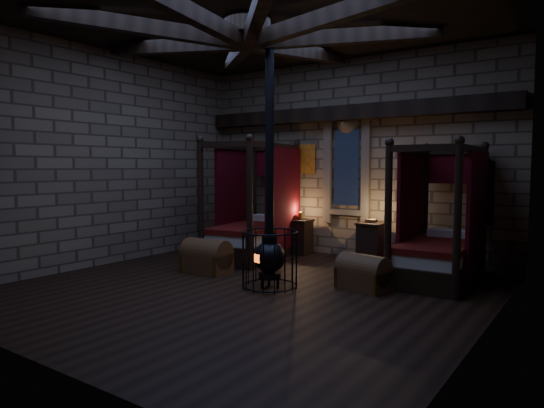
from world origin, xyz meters
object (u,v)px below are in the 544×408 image
Objects in this scene: bed_right at (439,248)px; trunk_right at (363,274)px; bed_left at (254,230)px; stove at (270,252)px; trunk_left at (206,257)px.

trunk_right is at bearing -122.73° from bed_right.
stove is at bearing -56.24° from bed_left.
stove reaches higher than bed_right.
bed_left is 2.88× the size of trunk_right.
bed_right is at bearing 23.51° from trunk_left.
stove is at bearing -11.58° from trunk_left.
bed_left is 1.73m from trunk_left.
bed_right is 2.65× the size of trunk_right.
bed_right reaches higher than trunk_right.
bed_left is at bearing 168.71° from trunk_right.
bed_right is 0.56× the size of stove.
trunk_left is 1.63m from stove.
bed_left is at bearing 152.81° from stove.
bed_left is 3.84m from bed_right.
trunk_left is 2.91m from trunk_right.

